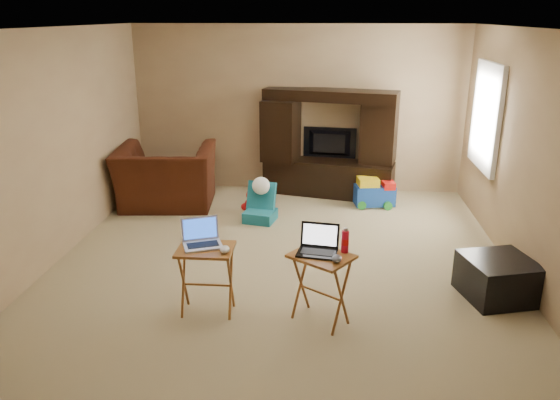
# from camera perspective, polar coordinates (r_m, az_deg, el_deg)

# --- Properties ---
(floor) EXTENTS (5.50, 5.50, 0.00)m
(floor) POSITION_cam_1_polar(r_m,az_deg,el_deg) (6.14, 0.17, -6.48)
(floor) COLOR tan
(floor) RESTS_ON ground
(ceiling) EXTENTS (5.50, 5.50, 0.00)m
(ceiling) POSITION_cam_1_polar(r_m,az_deg,el_deg) (5.55, 0.20, 17.54)
(ceiling) COLOR silver
(ceiling) RESTS_ON ground
(wall_back) EXTENTS (5.00, 0.00, 5.00)m
(wall_back) POSITION_cam_1_polar(r_m,az_deg,el_deg) (8.41, 1.87, 9.42)
(wall_back) COLOR tan
(wall_back) RESTS_ON ground
(wall_front) EXTENTS (5.00, 0.00, 5.00)m
(wall_front) POSITION_cam_1_polar(r_m,az_deg,el_deg) (3.14, -4.31, -7.23)
(wall_front) COLOR tan
(wall_front) RESTS_ON ground
(wall_left) EXTENTS (0.00, 5.50, 5.50)m
(wall_left) POSITION_cam_1_polar(r_m,az_deg,el_deg) (6.43, -22.68, 5.03)
(wall_left) COLOR tan
(wall_left) RESTS_ON ground
(wall_right) EXTENTS (0.00, 5.50, 5.50)m
(wall_right) POSITION_cam_1_polar(r_m,az_deg,el_deg) (6.04, 24.59, 3.95)
(wall_right) COLOR tan
(wall_right) RESTS_ON ground
(window_pane) EXTENTS (0.00, 1.20, 1.20)m
(window_pane) POSITION_cam_1_polar(r_m,az_deg,el_deg) (7.45, 20.88, 8.16)
(window_pane) COLOR white
(window_pane) RESTS_ON ground
(window_frame) EXTENTS (0.06, 1.14, 1.34)m
(window_frame) POSITION_cam_1_polar(r_m,az_deg,el_deg) (7.45, 20.73, 8.17)
(window_frame) COLOR white
(window_frame) RESTS_ON ground
(entertainment_center) EXTENTS (2.01, 0.91, 1.59)m
(entertainment_center) POSITION_cam_1_polar(r_m,az_deg,el_deg) (8.21, 5.15, 5.90)
(entertainment_center) COLOR black
(entertainment_center) RESTS_ON floor
(television) EXTENTS (0.82, 0.20, 0.47)m
(television) POSITION_cam_1_polar(r_m,az_deg,el_deg) (8.36, 5.15, 5.90)
(television) COLOR black
(television) RESTS_ON entertainment_center
(recliner) EXTENTS (1.44, 1.29, 0.86)m
(recliner) POSITION_cam_1_polar(r_m,az_deg,el_deg) (7.93, -11.79, 2.39)
(recliner) COLOR #44190E
(recliner) RESTS_ON floor
(child_rocker) EXTENTS (0.47, 0.51, 0.51)m
(child_rocker) POSITION_cam_1_polar(r_m,az_deg,el_deg) (7.23, -2.10, -0.30)
(child_rocker) COLOR #176B81
(child_rocker) RESTS_ON floor
(plush_toy) EXTENTS (0.33, 0.28, 0.37)m
(plush_toy) POSITION_cam_1_polar(r_m,az_deg,el_deg) (7.51, -2.87, -0.15)
(plush_toy) COLOR red
(plush_toy) RESTS_ON floor
(push_toy) EXTENTS (0.63, 0.50, 0.43)m
(push_toy) POSITION_cam_1_polar(r_m,az_deg,el_deg) (7.93, 9.86, 0.86)
(push_toy) COLOR #1649B7
(push_toy) RESTS_ON floor
(ottoman) EXTENTS (0.77, 0.77, 0.40)m
(ottoman) POSITION_cam_1_polar(r_m,az_deg,el_deg) (5.74, 21.80, -7.61)
(ottoman) COLOR black
(ottoman) RESTS_ON floor
(tray_table_left) EXTENTS (0.50, 0.40, 0.65)m
(tray_table_left) POSITION_cam_1_polar(r_m,az_deg,el_deg) (5.07, -7.64, -8.35)
(tray_table_left) COLOR #A06326
(tray_table_left) RESTS_ON floor
(tray_table_right) EXTENTS (0.64, 0.61, 0.65)m
(tray_table_right) POSITION_cam_1_polar(r_m,az_deg,el_deg) (4.90, 4.27, -9.21)
(tray_table_right) COLOR #9C6425
(tray_table_right) RESTS_ON floor
(laptop_left) EXTENTS (0.42, 0.38, 0.24)m
(laptop_left) POSITION_cam_1_polar(r_m,az_deg,el_deg) (4.92, -8.12, -3.56)
(laptop_left) COLOR silver
(laptop_left) RESTS_ON tray_table_left
(laptop_right) EXTENTS (0.38, 0.33, 0.24)m
(laptop_right) POSITION_cam_1_polar(r_m,az_deg,el_deg) (4.73, 3.92, -4.31)
(laptop_right) COLOR black
(laptop_right) RESTS_ON tray_table_right
(mouse_left) EXTENTS (0.10, 0.14, 0.05)m
(mouse_left) POSITION_cam_1_polar(r_m,az_deg,el_deg) (4.82, -5.78, -5.15)
(mouse_left) COLOR silver
(mouse_left) RESTS_ON tray_table_left
(mouse_right) EXTENTS (0.10, 0.14, 0.05)m
(mouse_right) POSITION_cam_1_polar(r_m,az_deg,el_deg) (4.64, 5.96, -6.11)
(mouse_right) COLOR #3C3D41
(mouse_right) RESTS_ON tray_table_right
(water_bottle) EXTENTS (0.06, 0.06, 0.20)m
(water_bottle) POSITION_cam_1_polar(r_m,az_deg,el_deg) (4.79, 6.81, -4.33)
(water_bottle) COLOR red
(water_bottle) RESTS_ON tray_table_right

